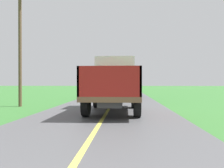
{
  "coord_description": "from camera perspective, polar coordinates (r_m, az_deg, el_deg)",
  "views": [
    {
      "loc": [
        0.88,
        -0.26,
        1.49
      ],
      "look_at": [
        0.08,
        13.15,
        1.4
      ],
      "focal_mm": 36.19,
      "sensor_mm": 36.0,
      "label": 1
    }
  ],
  "objects": [
    {
      "name": "banana_truck_near",
      "position": [
        11.69,
        0.54,
        0.3
      ],
      "size": [
        2.38,
        5.82,
        2.8
      ],
      "color": "#2D2D30",
      "rests_on": "road_surface"
    },
    {
      "name": "banana_truck_far",
      "position": [
        21.48,
        1.94,
        0.34
      ],
      "size": [
        2.38,
        5.81,
        2.8
      ],
      "color": "#2D2D30",
      "rests_on": "road_surface"
    },
    {
      "name": "utility_pole_roadside",
      "position": [
        15.36,
        -22.23,
        10.6
      ],
      "size": [
        2.01,
        0.2,
        7.85
      ],
      "color": "brown",
      "rests_on": "ground"
    }
  ]
}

